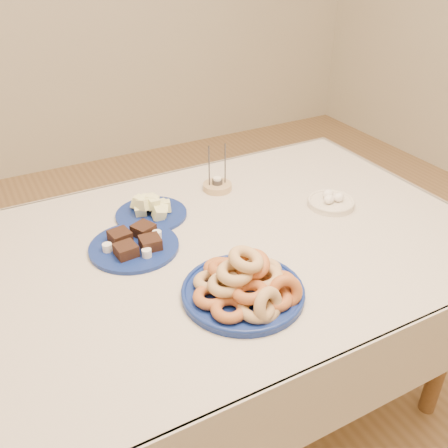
{
  "coord_description": "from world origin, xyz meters",
  "views": [
    {
      "loc": [
        -0.59,
        -1.15,
        1.61
      ],
      "look_at": [
        0.0,
        -0.05,
        0.85
      ],
      "focal_mm": 40.0,
      "sensor_mm": 36.0,
      "label": 1
    }
  ],
  "objects_px": {
    "dining_table": "(217,271)",
    "candle_holder": "(217,186)",
    "melon_plate": "(151,209)",
    "brownie_plate": "(135,244)",
    "donut_platter": "(245,286)",
    "egg_bowl": "(331,202)"
  },
  "relations": [
    {
      "from": "dining_table",
      "to": "candle_holder",
      "type": "bearing_deg",
      "value": 61.77
    },
    {
      "from": "melon_plate",
      "to": "candle_holder",
      "type": "bearing_deg",
      "value": 12.5
    },
    {
      "from": "melon_plate",
      "to": "brownie_plate",
      "type": "xyz_separation_m",
      "value": [
        -0.12,
        -0.16,
        -0.01
      ]
    },
    {
      "from": "brownie_plate",
      "to": "donut_platter",
      "type": "bearing_deg",
      "value": -63.02
    },
    {
      "from": "donut_platter",
      "to": "melon_plate",
      "type": "bearing_deg",
      "value": 97.01
    },
    {
      "from": "brownie_plate",
      "to": "egg_bowl",
      "type": "xyz_separation_m",
      "value": [
        0.7,
        -0.07,
        0.0
      ]
    },
    {
      "from": "donut_platter",
      "to": "melon_plate",
      "type": "height_order",
      "value": "donut_platter"
    },
    {
      "from": "dining_table",
      "to": "melon_plate",
      "type": "distance_m",
      "value": 0.31
    },
    {
      "from": "dining_table",
      "to": "brownie_plate",
      "type": "xyz_separation_m",
      "value": [
        -0.23,
        0.1,
        0.12
      ]
    },
    {
      "from": "dining_table",
      "to": "melon_plate",
      "type": "xyz_separation_m",
      "value": [
        -0.11,
        0.26,
        0.13
      ]
    },
    {
      "from": "melon_plate",
      "to": "brownie_plate",
      "type": "relative_size",
      "value": 0.93
    },
    {
      "from": "melon_plate",
      "to": "candle_holder",
      "type": "relative_size",
      "value": 1.65
    },
    {
      "from": "dining_table",
      "to": "egg_bowl",
      "type": "xyz_separation_m",
      "value": [
        0.47,
        0.02,
        0.12
      ]
    },
    {
      "from": "donut_platter",
      "to": "melon_plate",
      "type": "xyz_separation_m",
      "value": [
        -0.06,
        0.52,
        -0.01
      ]
    },
    {
      "from": "dining_table",
      "to": "brownie_plate",
      "type": "height_order",
      "value": "brownie_plate"
    },
    {
      "from": "dining_table",
      "to": "melon_plate",
      "type": "height_order",
      "value": "melon_plate"
    },
    {
      "from": "melon_plate",
      "to": "brownie_plate",
      "type": "height_order",
      "value": "melon_plate"
    },
    {
      "from": "brownie_plate",
      "to": "egg_bowl",
      "type": "height_order",
      "value": "egg_bowl"
    },
    {
      "from": "donut_platter",
      "to": "candle_holder",
      "type": "relative_size",
      "value": 2.17
    },
    {
      "from": "donut_platter",
      "to": "egg_bowl",
      "type": "bearing_deg",
      "value": 28.69
    },
    {
      "from": "egg_bowl",
      "to": "candle_holder",
      "type": "bearing_deg",
      "value": 134.21
    },
    {
      "from": "donut_platter",
      "to": "melon_plate",
      "type": "distance_m",
      "value": 0.52
    }
  ]
}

